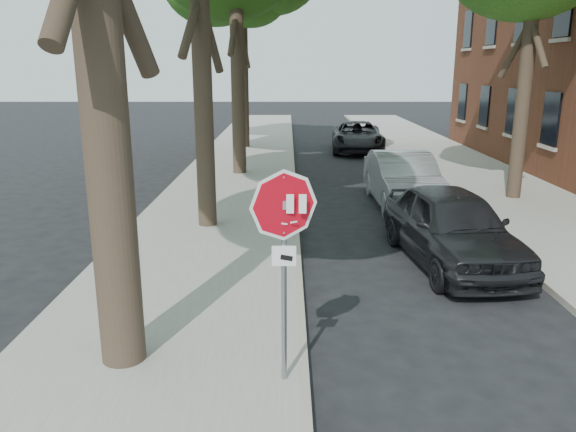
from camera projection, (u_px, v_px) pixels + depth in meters
name	position (u px, v px, depth m)	size (l,w,h in m)	color
ground	(341.00, 387.00, 6.91)	(120.00, 120.00, 0.00)	black
sidewalk_left	(232.00, 185.00, 18.50)	(4.00, 55.00, 0.12)	gray
sidewalk_right	(489.00, 185.00, 18.50)	(4.00, 55.00, 0.12)	gray
curb_left	(294.00, 185.00, 18.49)	(0.12, 55.00, 0.13)	#9E9384
curb_right	(427.00, 185.00, 18.50)	(0.12, 55.00, 0.13)	#9E9384
stop_sign	(284.00, 236.00, 6.39)	(0.76, 0.34, 2.61)	gray
car_a	(452.00, 227.00, 11.11)	(1.80, 4.48, 1.53)	black
car_b	(403.00, 180.00, 15.77)	(1.59, 4.55, 1.50)	gray
car_d	(357.00, 137.00, 26.14)	(2.30, 4.98, 1.38)	black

